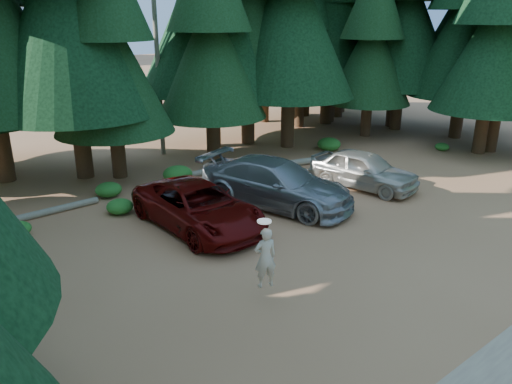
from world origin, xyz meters
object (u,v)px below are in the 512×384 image
at_px(silver_minivan_center, 276,183).
at_px(log_right, 266,167).
at_px(log_mid, 219,168).
at_px(red_pickup, 198,207).
at_px(frisbee_player, 265,257).
at_px(log_left, 51,211).
at_px(silver_minivan_right, 363,169).

height_order(silver_minivan_center, log_right, silver_minivan_center).
relative_size(silver_minivan_center, log_mid, 1.82).
distance_m(silver_minivan_center, log_right, 4.79).
relative_size(red_pickup, frisbee_player, 3.10).
height_order(silver_minivan_center, log_left, silver_minivan_center).
height_order(silver_minivan_right, frisbee_player, frisbee_player).
bearing_deg(silver_minivan_center, silver_minivan_right, -28.93).
distance_m(red_pickup, log_mid, 6.73).
bearing_deg(log_right, red_pickup, -133.81).
bearing_deg(log_mid, silver_minivan_center, -101.15).
xyz_separation_m(red_pickup, log_right, (6.28, 3.80, -0.62)).
height_order(red_pickup, frisbee_player, frisbee_player).
distance_m(red_pickup, log_right, 7.36).
height_order(silver_minivan_center, log_mid, silver_minivan_center).
bearing_deg(log_right, silver_minivan_right, -55.61).
bearing_deg(red_pickup, log_right, 30.44).
xyz_separation_m(red_pickup, silver_minivan_center, (3.53, -0.05, 0.12)).
distance_m(silver_minivan_right, log_left, 12.75).
height_order(red_pickup, log_mid, red_pickup).
bearing_deg(log_left, silver_minivan_center, -34.46).
height_order(log_mid, log_right, log_right).
xyz_separation_m(red_pickup, log_mid, (4.40, 5.05, -0.64)).
height_order(silver_minivan_right, log_left, silver_minivan_right).
bearing_deg(silver_minivan_right, log_mid, 110.18).
xyz_separation_m(silver_minivan_center, frisbee_player, (-4.77, -5.08, 0.35)).
distance_m(red_pickup, log_left, 5.87).
height_order(frisbee_player, log_right, frisbee_player).
relative_size(red_pickup, log_right, 1.09).
relative_size(silver_minivan_center, log_left, 1.70).
distance_m(silver_minivan_center, frisbee_player, 6.97).
xyz_separation_m(silver_minivan_center, log_mid, (0.87, 5.10, -0.76)).
relative_size(silver_minivan_center, silver_minivan_right, 1.32).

